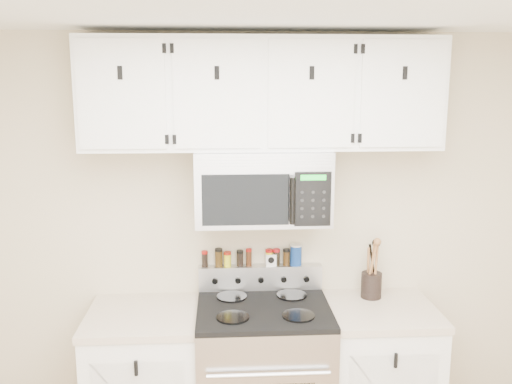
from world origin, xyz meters
The scene contains 17 objects.
back_wall centered at (0.00, 1.75, 1.25)m, with size 3.50×0.01×2.50m, color #C3B792.
range centered at (0.00, 1.43, 0.49)m, with size 0.76×0.65×1.10m.
base_cabinet_right centered at (0.69, 1.45, 0.46)m, with size 0.64×0.62×0.92m.
microwave centered at (0.00, 1.55, 1.63)m, with size 0.76×0.44×0.42m.
upper_cabinets centered at (0.00, 1.58, 2.15)m, with size 2.00×0.35×0.62m.
utensil_crock centered at (0.67, 1.60, 1.01)m, with size 0.12×0.12×0.36m.
kitchen_timer centered at (0.06, 1.71, 1.14)m, with size 0.06×0.05×0.07m, color white.
salt_canister centered at (0.22, 1.71, 1.17)m, with size 0.07×0.07×0.13m.
spice_jar_0 centered at (-0.34, 1.71, 1.15)m, with size 0.04×0.04×0.10m.
spice_jar_1 centered at (-0.26, 1.71, 1.16)m, with size 0.05×0.05×0.11m.
spice_jar_2 centered at (-0.20, 1.71, 1.15)m, with size 0.05×0.05×0.09m.
spice_jar_3 centered at (-0.12, 1.71, 1.15)m, with size 0.04×0.04×0.10m.
spice_jar_4 centered at (-0.07, 1.71, 1.15)m, with size 0.04×0.04×0.11m.
spice_jar_5 centered at (0.05, 1.71, 1.15)m, with size 0.05×0.05×0.10m.
spice_jar_6 centered at (0.10, 1.71, 1.15)m, with size 0.04×0.04×0.10m.
spice_jar_7 centered at (0.16, 1.71, 1.15)m, with size 0.04×0.04×0.10m.
spice_jar_8 centered at (0.22, 1.71, 1.14)m, with size 0.04×0.04×0.09m.
Camera 1 is at (-0.23, -1.64, 2.23)m, focal length 40.00 mm.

